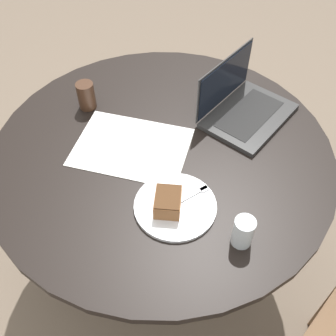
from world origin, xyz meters
TOP-DOWN VIEW (x-y plane):
  - ground_plane at (0.00, 0.00)m, footprint 12.00×12.00m
  - dining_table at (0.00, 0.00)m, footprint 1.21×1.21m
  - paper_document at (0.10, 0.03)m, footprint 0.41×0.31m
  - plate at (-0.12, 0.23)m, footprint 0.26×0.26m
  - cake_slice at (-0.10, 0.24)m, footprint 0.10×0.11m
  - fork at (-0.16, 0.18)m, footprint 0.12×0.15m
  - coffee_glass at (0.35, -0.13)m, footprint 0.07×0.07m
  - water_glass at (-0.34, 0.28)m, footprint 0.06×0.06m
  - laptop at (-0.24, -0.27)m, footprint 0.36×0.41m

SIDE VIEW (x-z plane):
  - ground_plane at x=0.00m, z-range 0.00..0.00m
  - dining_table at x=0.00m, z-range 0.23..0.98m
  - paper_document at x=0.10m, z-range 0.74..0.75m
  - plate at x=-0.12m, z-range 0.74..0.75m
  - fork at x=-0.16m, z-range 0.75..0.76m
  - laptop at x=-0.24m, z-range 0.67..0.88m
  - cake_slice at x=-0.10m, z-range 0.75..0.81m
  - water_glass at x=-0.34m, z-range 0.74..0.84m
  - coffee_glass at x=0.35m, z-range 0.74..0.85m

